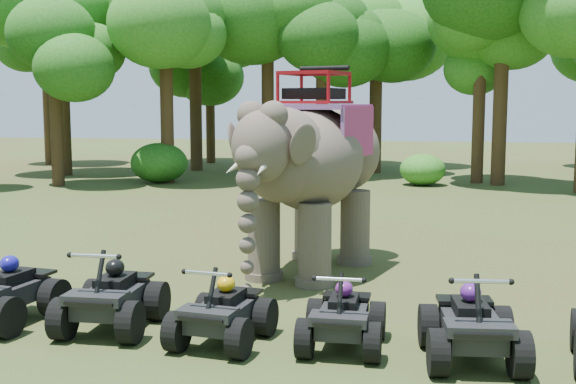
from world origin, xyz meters
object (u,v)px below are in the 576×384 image
Objects in this scene: elephant at (312,170)px; atv_1 at (111,288)px; atv_0 at (4,283)px; atv_4 at (472,315)px; atv_3 at (343,308)px; atv_2 at (222,303)px.

elephant is 5.28m from atv_1.
atv_0 reaches higher than atv_4.
atv_3 is at bearing -59.94° from elephant.
atv_3 is at bearing 6.50° from atv_0.
elephant is at bearing 115.20° from atv_4.
atv_0 is at bearing 178.37° from atv_3.
elephant is at bearing 54.51° from atv_0.
atv_0 is at bearing 179.44° from atv_1.
atv_1 is at bearing 169.61° from atv_4.
atv_3 is (5.44, -0.15, -0.07)m from atv_0.
atv_1 is 1.89m from atv_2.
atv_2 is at bearing -81.11° from elephant.
atv_3 is (1.75, 0.13, -0.02)m from atv_2.
elephant is 3.10× the size of atv_2.
atv_4 is at bearing -6.84° from atv_3.
elephant is 2.81× the size of atv_1.
atv_1 is at bearing -102.95° from elephant.
elephant is 5.86m from atv_4.
atv_1 is at bearing 178.29° from atv_2.
atv_1 is 3.62m from atv_3.
atv_4 is (2.96, -4.84, -1.47)m from elephant.
elephant is at bearing 104.25° from atv_3.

